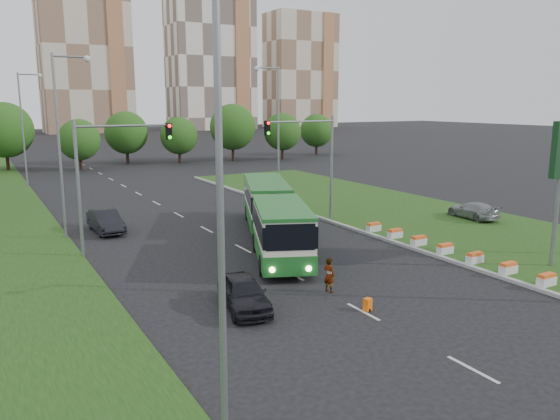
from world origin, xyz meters
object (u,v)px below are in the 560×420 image
traffic_mast_left (106,165)px  car_median (473,210)px  car_left_near (244,293)px  pedestrian (329,275)px  traffic_mast_median (314,152)px  car_left_far (106,221)px  articulated_bus (267,214)px  shopping_trolley (368,305)px

traffic_mast_left → car_median: bearing=-9.0°
car_left_near → pedestrian: pedestrian is taller
traffic_mast_median → car_left_far: (-14.21, 4.78, -4.57)m
articulated_bus → car_median: (16.87, -2.12, -1.01)m
shopping_trolley → car_left_far: bearing=95.2°
traffic_mast_median → pedestrian: traffic_mast_median is taller
traffic_mast_left → articulated_bus: traffic_mast_left is taller
traffic_mast_left → car_median: 27.20m
car_median → traffic_mast_median: bearing=-21.4°
traffic_mast_median → traffic_mast_left: bearing=-176.2°
car_left_far → pedestrian: pedestrian is taller
traffic_mast_left → shopping_trolley: traffic_mast_left is taller
articulated_bus → car_left_near: 12.03m
articulated_bus → car_left_near: (-6.59, -10.02, -1.06)m
traffic_mast_median → traffic_mast_left: 15.19m
pedestrian → shopping_trolley: pedestrian is taller
articulated_bus → car_left_near: size_ratio=4.10×
traffic_mast_median → car_left_near: (-12.14, -13.11, -4.61)m
pedestrian → traffic_mast_left: bearing=16.4°
pedestrian → shopping_trolley: (0.10, -2.82, -0.56)m
pedestrian → car_left_near: bearing=74.0°
car_left_far → car_left_near: bearing=-85.5°
car_median → car_left_far: bearing=-18.0°
traffic_mast_median → articulated_bus: size_ratio=0.45×
traffic_mast_median → car_left_near: bearing=-132.8°
traffic_mast_left → shopping_trolley: 17.56m
shopping_trolley → pedestrian: bearing=79.3°
articulated_bus → pedestrian: (-2.07, -10.06, -0.96)m
car_median → shopping_trolley: car_median is taller
car_left_near → car_left_far: bearing=108.2°
car_left_far → pedestrian: 19.10m
traffic_mast_median → traffic_mast_left: size_ratio=1.00×
traffic_mast_median → traffic_mast_left: (-15.16, -1.00, 0.00)m
pedestrian → shopping_trolley: bearing=166.6°
traffic_mast_median → car_median: 13.27m
articulated_bus → car_left_near: articulated_bus is taller
traffic_mast_left → car_left_near: traffic_mast_left is taller
traffic_mast_median → shopping_trolley: size_ratio=14.29×
car_median → shopping_trolley: size_ratio=7.79×
car_left_near → traffic_mast_median: bearing=58.8°
car_left_near → car_left_far: (-2.07, 17.89, 0.04)m
car_left_far → shopping_trolley: bearing=-74.2°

